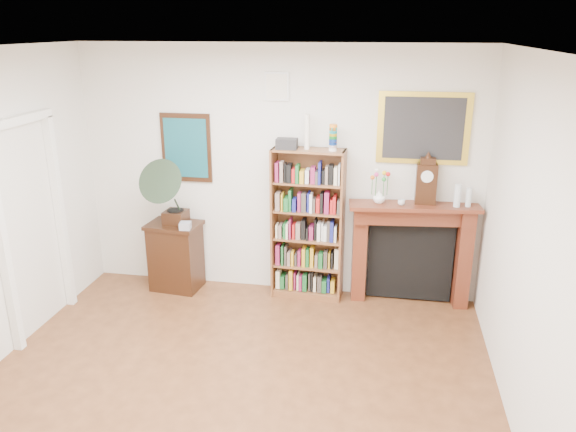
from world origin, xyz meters
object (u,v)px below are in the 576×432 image
at_px(cd_stack, 185,226).
at_px(mantel_clock, 426,182).
at_px(bottle_left, 457,196).
at_px(gramophone, 169,188).
at_px(bookshelf, 308,217).
at_px(fireplace, 411,244).
at_px(side_cabinet, 176,256).
at_px(teacup, 401,202).
at_px(flower_vase, 379,197).
at_px(bottle_right, 469,197).

relative_size(cd_stack, mantel_clock, 0.24).
relative_size(cd_stack, bottle_left, 0.50).
distance_m(gramophone, mantel_clock, 2.78).
height_order(gramophone, mantel_clock, mantel_clock).
relative_size(bookshelf, fireplace, 1.41).
bearing_deg(cd_stack, side_cabinet, 141.77).
xyz_separation_m(teacup, bottle_left, (0.57, 0.05, 0.09)).
bearing_deg(side_cabinet, flower_vase, 7.17).
bearing_deg(flower_vase, teacup, -9.21).
bearing_deg(bottle_right, gramophone, -176.03).
distance_m(cd_stack, flower_vase, 2.16).
xyz_separation_m(side_cabinet, fireplace, (2.69, 0.13, 0.28)).
xyz_separation_m(mantel_clock, bottle_left, (0.32, -0.05, -0.12)).
height_order(fireplace, mantel_clock, mantel_clock).
distance_m(mantel_clock, teacup, 0.34).
xyz_separation_m(gramophone, teacup, (2.52, 0.15, -0.07)).
distance_m(cd_stack, mantel_clock, 2.67).
bearing_deg(flower_vase, cd_stack, -174.13).
bearing_deg(mantel_clock, fireplace, 172.04).
height_order(bookshelf, mantel_clock, bookshelf).
height_order(bottle_left, bottle_right, bottle_left).
bearing_deg(bottle_right, teacup, -173.75).
relative_size(side_cabinet, mantel_clock, 1.63).
xyz_separation_m(gramophone, bottle_right, (3.21, 0.22, 0.00)).
distance_m(bookshelf, teacup, 1.03).
bearing_deg(bottle_left, flower_vase, -179.44).
bearing_deg(cd_stack, teacup, 4.36).
height_order(bookshelf, gramophone, bookshelf).
xyz_separation_m(bookshelf, flower_vase, (0.77, -0.01, 0.28)).
xyz_separation_m(fireplace, gramophone, (-2.66, -0.26, 0.58)).
relative_size(cd_stack, flower_vase, 0.87).
height_order(fireplace, bottle_left, bottle_left).
distance_m(bookshelf, bottle_left, 1.60).
bearing_deg(teacup, bottle_left, 4.61).
relative_size(cd_stack, teacup, 1.54).
bearing_deg(bookshelf, bottle_right, 4.13).
relative_size(fireplace, teacup, 17.98).
distance_m(fireplace, mantel_clock, 0.73).
distance_m(fireplace, flower_vase, 0.67).
relative_size(bookshelf, gramophone, 2.45).
bearing_deg(side_cabinet, cd_stack, -32.58).
bearing_deg(bottle_right, fireplace, 176.27).
xyz_separation_m(side_cabinet, teacup, (2.55, 0.02, 0.79)).
bearing_deg(mantel_clock, bottle_left, -10.24).
xyz_separation_m(mantel_clock, teacup, (-0.25, -0.10, -0.21)).
xyz_separation_m(cd_stack, bottle_right, (3.03, 0.25, 0.42)).
relative_size(flower_vase, teacup, 1.77).
xyz_separation_m(fireplace, mantel_clock, (0.11, -0.01, 0.72)).
bearing_deg(bottle_right, side_cabinet, -178.26).
bearing_deg(bottle_right, mantel_clock, 177.03).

